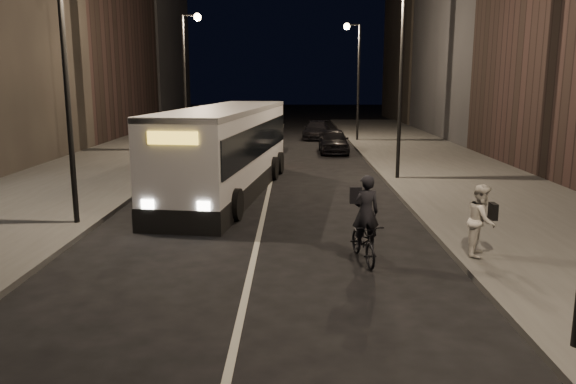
{
  "coord_description": "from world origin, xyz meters",
  "views": [
    {
      "loc": [
        0.99,
        -12.51,
        4.42
      ],
      "look_at": [
        0.85,
        2.04,
        1.5
      ],
      "focal_mm": 35.0,
      "sensor_mm": 36.0,
      "label": 1
    }
  ],
  "objects_px": {
    "car_far": "(317,130)",
    "pedestrian_woman": "(481,220)",
    "cyclist_on_bicycle": "(364,233)",
    "car_mid": "(258,137)",
    "streetlight_left_near": "(73,46)",
    "city_bus": "(227,147)",
    "streetlight_right_far": "(355,66)",
    "streetlight_left_far": "(188,64)",
    "streetlight_right_mid": "(396,57)",
    "car_near": "(333,141)"
  },
  "relations": [
    {
      "from": "streetlight_right_mid",
      "to": "city_bus",
      "type": "relative_size",
      "value": 0.64
    },
    {
      "from": "city_bus",
      "to": "cyclist_on_bicycle",
      "type": "bearing_deg",
      "value": -56.05
    },
    {
      "from": "cyclist_on_bicycle",
      "to": "car_near",
      "type": "distance_m",
      "value": 21.07
    },
    {
      "from": "streetlight_left_far",
      "to": "car_mid",
      "type": "xyz_separation_m",
      "value": [
        4.01,
        1.68,
        -4.58
      ]
    },
    {
      "from": "streetlight_right_mid",
      "to": "car_far",
      "type": "bearing_deg",
      "value": 98.02
    },
    {
      "from": "streetlight_right_mid",
      "to": "streetlight_left_far",
      "type": "distance_m",
      "value": 14.62
    },
    {
      "from": "car_near",
      "to": "city_bus",
      "type": "bearing_deg",
      "value": -111.56
    },
    {
      "from": "city_bus",
      "to": "car_mid",
      "type": "distance_m",
      "value": 14.34
    },
    {
      "from": "pedestrian_woman",
      "to": "streetlight_right_mid",
      "type": "bearing_deg",
      "value": 24.16
    },
    {
      "from": "cyclist_on_bicycle",
      "to": "car_mid",
      "type": "bearing_deg",
      "value": 90.91
    },
    {
      "from": "pedestrian_woman",
      "to": "car_far",
      "type": "relative_size",
      "value": 0.39
    },
    {
      "from": "car_far",
      "to": "pedestrian_woman",
      "type": "bearing_deg",
      "value": -77.26
    },
    {
      "from": "streetlight_left_far",
      "to": "cyclist_on_bicycle",
      "type": "xyz_separation_m",
      "value": [
        8.06,
        -21.24,
        -4.63
      ]
    },
    {
      "from": "streetlight_right_mid",
      "to": "streetlight_left_far",
      "type": "bearing_deg",
      "value": 136.84
    },
    {
      "from": "streetlight_right_mid",
      "to": "car_near",
      "type": "xyz_separation_m",
      "value": [
        -1.88,
        9.81,
        -4.62
      ]
    },
    {
      "from": "car_mid",
      "to": "streetlight_right_mid",
      "type": "bearing_deg",
      "value": 113.23
    },
    {
      "from": "city_bus",
      "to": "pedestrian_woman",
      "type": "bearing_deg",
      "value": -42.59
    },
    {
      "from": "car_near",
      "to": "car_far",
      "type": "bearing_deg",
      "value": 95.26
    },
    {
      "from": "cyclist_on_bicycle",
      "to": "streetlight_left_far",
      "type": "bearing_deg",
      "value": 101.67
    },
    {
      "from": "streetlight_left_far",
      "to": "pedestrian_woman",
      "type": "height_order",
      "value": "streetlight_left_far"
    },
    {
      "from": "streetlight_left_near",
      "to": "car_mid",
      "type": "distance_m",
      "value": 20.6
    },
    {
      "from": "streetlight_right_mid",
      "to": "pedestrian_woman",
      "type": "height_order",
      "value": "streetlight_right_mid"
    },
    {
      "from": "cyclist_on_bicycle",
      "to": "car_mid",
      "type": "height_order",
      "value": "cyclist_on_bicycle"
    },
    {
      "from": "streetlight_left_near",
      "to": "city_bus",
      "type": "bearing_deg",
      "value": 55.24
    },
    {
      "from": "streetlight_right_far",
      "to": "car_near",
      "type": "height_order",
      "value": "streetlight_right_far"
    },
    {
      "from": "streetlight_left_near",
      "to": "car_near",
      "type": "bearing_deg",
      "value": 63.74
    },
    {
      "from": "streetlight_right_far",
      "to": "cyclist_on_bicycle",
      "type": "bearing_deg",
      "value": -95.45
    },
    {
      "from": "city_bus",
      "to": "cyclist_on_bicycle",
      "type": "xyz_separation_m",
      "value": [
        4.33,
        -8.62,
        -1.1
      ]
    },
    {
      "from": "city_bus",
      "to": "pedestrian_woman",
      "type": "relative_size",
      "value": 7.19
    },
    {
      "from": "streetlight_left_far",
      "to": "pedestrian_woman",
      "type": "bearing_deg",
      "value": -62.68
    },
    {
      "from": "streetlight_right_far",
      "to": "cyclist_on_bicycle",
      "type": "relative_size",
      "value": 3.68
    },
    {
      "from": "streetlight_left_near",
      "to": "city_bus",
      "type": "distance_m",
      "value": 7.43
    },
    {
      "from": "cyclist_on_bicycle",
      "to": "car_far",
      "type": "bearing_deg",
      "value": 80.82
    },
    {
      "from": "streetlight_right_mid",
      "to": "car_far",
      "type": "relative_size",
      "value": 1.77
    },
    {
      "from": "streetlight_right_mid",
      "to": "car_mid",
      "type": "bearing_deg",
      "value": 119.68
    },
    {
      "from": "city_bus",
      "to": "streetlight_left_far",
      "type": "bearing_deg",
      "value": 113.72
    },
    {
      "from": "streetlight_right_far",
      "to": "streetlight_left_near",
      "type": "bearing_deg",
      "value": -113.96
    },
    {
      "from": "streetlight_left_far",
      "to": "cyclist_on_bicycle",
      "type": "distance_m",
      "value": 23.19
    },
    {
      "from": "streetlight_right_far",
      "to": "pedestrian_woman",
      "type": "distance_m",
      "value": 27.5
    },
    {
      "from": "cyclist_on_bicycle",
      "to": "streetlight_left_near",
      "type": "bearing_deg",
      "value": 148.98
    },
    {
      "from": "streetlight_right_mid",
      "to": "streetlight_left_near",
      "type": "distance_m",
      "value": 13.33
    },
    {
      "from": "streetlight_right_mid",
      "to": "streetlight_right_far",
      "type": "height_order",
      "value": "same"
    },
    {
      "from": "streetlight_left_near",
      "to": "car_near",
      "type": "relative_size",
      "value": 1.87
    },
    {
      "from": "streetlight_left_near",
      "to": "cyclist_on_bicycle",
      "type": "height_order",
      "value": "streetlight_left_near"
    },
    {
      "from": "cyclist_on_bicycle",
      "to": "streetlight_right_mid",
      "type": "bearing_deg",
      "value": 67.86
    },
    {
      "from": "car_mid",
      "to": "car_far",
      "type": "distance_m",
      "value": 7.72
    },
    {
      "from": "streetlight_left_far",
      "to": "city_bus",
      "type": "xyz_separation_m",
      "value": [
        3.73,
        -12.62,
        -3.52
      ]
    },
    {
      "from": "pedestrian_woman",
      "to": "city_bus",
      "type": "bearing_deg",
      "value": 62.94
    },
    {
      "from": "car_near",
      "to": "car_far",
      "type": "height_order",
      "value": "car_near"
    },
    {
      "from": "pedestrian_woman",
      "to": "car_near",
      "type": "bearing_deg",
      "value": 28.63
    }
  ]
}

